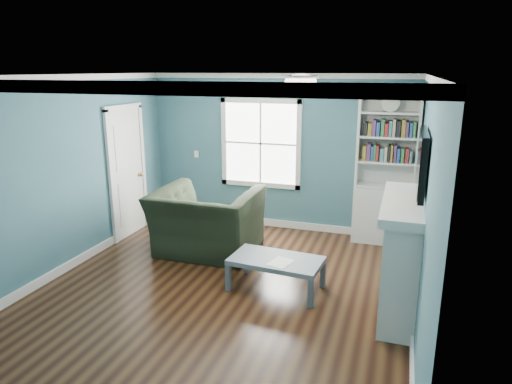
% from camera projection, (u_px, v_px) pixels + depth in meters
% --- Properties ---
extents(floor, '(5.00, 5.00, 0.00)m').
position_uv_depth(floor, '(223.00, 289.00, 5.70)').
color(floor, black).
rests_on(floor, ground).
extents(room_walls, '(5.00, 5.00, 5.00)m').
position_uv_depth(room_walls, '(221.00, 166.00, 5.29)').
color(room_walls, '#376376').
rests_on(room_walls, ground).
extents(trim, '(4.50, 5.00, 2.60)m').
position_uv_depth(trim, '(221.00, 194.00, 5.38)').
color(trim, white).
rests_on(trim, ground).
extents(window, '(1.40, 0.06, 1.50)m').
position_uv_depth(window, '(261.00, 143.00, 7.70)').
color(window, white).
rests_on(window, room_walls).
extents(bookshelf, '(0.90, 0.35, 2.31)m').
position_uv_depth(bookshelf, '(384.00, 186.00, 7.04)').
color(bookshelf, silver).
rests_on(bookshelf, ground).
extents(fireplace, '(0.44, 1.58, 1.30)m').
position_uv_depth(fireplace, '(401.00, 257.00, 5.10)').
color(fireplace, black).
rests_on(fireplace, ground).
extents(tv, '(0.06, 1.10, 0.65)m').
position_uv_depth(tv, '(422.00, 162.00, 4.78)').
color(tv, black).
rests_on(tv, fireplace).
extents(door, '(0.12, 0.98, 2.17)m').
position_uv_depth(door, '(127.00, 171.00, 7.38)').
color(door, silver).
rests_on(door, ground).
extents(ceiling_fixture, '(0.38, 0.38, 0.15)m').
position_uv_depth(ceiling_fixture, '(301.00, 80.00, 4.86)').
color(ceiling_fixture, white).
rests_on(ceiling_fixture, room_walls).
extents(light_switch, '(0.08, 0.01, 0.12)m').
position_uv_depth(light_switch, '(196.00, 154.00, 8.12)').
color(light_switch, white).
rests_on(light_switch, room_walls).
extents(recliner, '(1.47, 0.96, 1.28)m').
position_uv_depth(recliner, '(207.00, 211.00, 6.70)').
color(recliner, black).
rests_on(recliner, ground).
extents(coffee_table, '(1.17, 0.70, 0.41)m').
position_uv_depth(coffee_table, '(276.00, 262.00, 5.63)').
color(coffee_table, '#515961').
rests_on(coffee_table, ground).
extents(paper_sheet, '(0.31, 0.36, 0.00)m').
position_uv_depth(paper_sheet, '(280.00, 262.00, 5.50)').
color(paper_sheet, white).
rests_on(paper_sheet, coffee_table).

